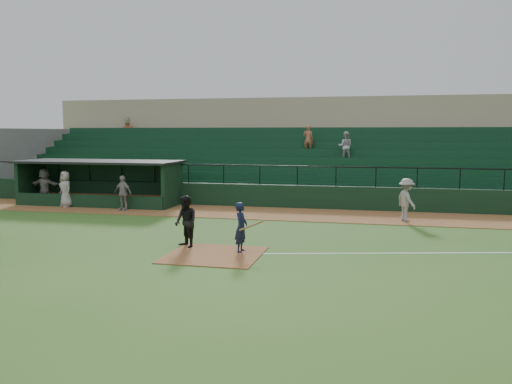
# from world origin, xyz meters

# --- Properties ---
(ground) EXTENTS (90.00, 90.00, 0.00)m
(ground) POSITION_xyz_m (0.00, 0.00, 0.00)
(ground) COLOR #30581C
(ground) RESTS_ON ground
(warning_track) EXTENTS (40.00, 4.00, 0.03)m
(warning_track) POSITION_xyz_m (0.00, 8.00, 0.01)
(warning_track) COLOR brown
(warning_track) RESTS_ON ground
(home_plate_dirt) EXTENTS (3.00, 3.00, 0.03)m
(home_plate_dirt) POSITION_xyz_m (0.00, -1.00, 0.01)
(home_plate_dirt) COLOR brown
(home_plate_dirt) RESTS_ON ground
(foul_line) EXTENTS (17.49, 4.44, 0.01)m
(foul_line) POSITION_xyz_m (8.00, 1.20, 0.01)
(foul_line) COLOR white
(foul_line) RESTS_ON ground
(stadium_structure) EXTENTS (38.00, 13.08, 6.40)m
(stadium_structure) POSITION_xyz_m (-0.00, 16.46, 2.30)
(stadium_structure) COLOR black
(stadium_structure) RESTS_ON ground
(dugout) EXTENTS (8.90, 3.20, 2.42)m
(dugout) POSITION_xyz_m (-9.75, 9.56, 1.33)
(dugout) COLOR black
(dugout) RESTS_ON ground
(batter_at_plate) EXTENTS (1.00, 0.68, 1.68)m
(batter_at_plate) POSITION_xyz_m (0.75, -0.39, 0.84)
(batter_at_plate) COLOR black
(batter_at_plate) RESTS_ON ground
(umpire) EXTENTS (1.11, 1.09, 1.81)m
(umpire) POSITION_xyz_m (-1.29, -0.12, 0.90)
(umpire) COLOR black
(umpire) RESTS_ON ground
(runner) EXTENTS (1.21, 1.42, 1.91)m
(runner) POSITION_xyz_m (6.36, 7.08, 0.99)
(runner) COLOR gray
(runner) RESTS_ON warning_track
(dugout_player_a) EXTENTS (1.10, 0.65, 1.76)m
(dugout_player_a) POSITION_xyz_m (-7.45, 7.29, 0.91)
(dugout_player_a) COLOR gray
(dugout_player_a) RESTS_ON warning_track
(dugout_player_b) EXTENTS (1.10, 0.99, 1.89)m
(dugout_player_b) POSITION_xyz_m (-10.94, 7.66, 0.98)
(dugout_player_b) COLOR #A5A19B
(dugout_player_b) RESTS_ON warning_track
(dugout_player_c) EXTENTS (1.80, 0.58, 1.94)m
(dugout_player_c) POSITION_xyz_m (-12.96, 8.78, 1.00)
(dugout_player_c) COLOR #A6A09C
(dugout_player_c) RESTS_ON warning_track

